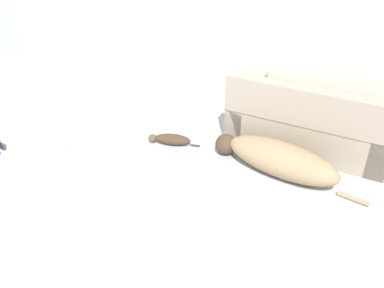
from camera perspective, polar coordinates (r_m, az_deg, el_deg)
The scene contains 4 objects.
couch at distance 4.84m, azimuth 15.46°, elevation 2.80°, with size 1.72×0.91×0.81m.
dog at distance 4.35m, azimuth 11.44°, elevation -1.95°, with size 1.64×0.58×0.34m.
cat at distance 4.76m, azimuth -2.89°, elevation 0.62°, with size 0.58×0.24×0.12m.
book_cream at distance 4.91m, azimuth -17.32°, elevation -0.56°, with size 0.28×0.23×0.02m.
Camera 1 is at (1.80, -1.34, 2.61)m, focal length 40.00 mm.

